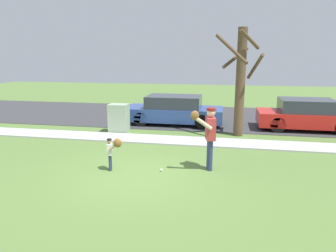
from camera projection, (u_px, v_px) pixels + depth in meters
The scene contains 10 objects.
ground_plane at pixel (162, 141), 11.56m from camera, with size 48.00×48.00×0.00m, color #567538.
sidewalk_strip at pixel (162, 140), 11.65m from camera, with size 36.00×1.20×0.06m, color #B2B2AD.
road_surface at pixel (181, 116), 16.44m from camera, with size 36.00×6.80×0.02m, color #38383A.
person_adult at pixel (209, 132), 8.43m from camera, with size 0.69×0.75×1.76m.
person_child at pixel (112, 149), 8.44m from camera, with size 0.47×0.33×0.96m.
baseball at pixel (161, 170), 8.54m from camera, with size 0.07×0.07×0.07m, color white.
utility_cabinet at pixel (119, 118), 12.79m from camera, with size 0.79×0.56×1.20m, color #9EB293.
street_tree_near at pixel (241, 79), 11.90m from camera, with size 1.84×1.88×4.20m.
parked_wagon_blue at pixel (174, 110), 14.34m from camera, with size 4.50×1.80×1.33m.
parked_hatchback_red at pixel (306, 115), 13.21m from camera, with size 4.00×1.75×1.33m.
Camera 1 is at (2.30, -7.40, 3.13)m, focal length 32.78 mm.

